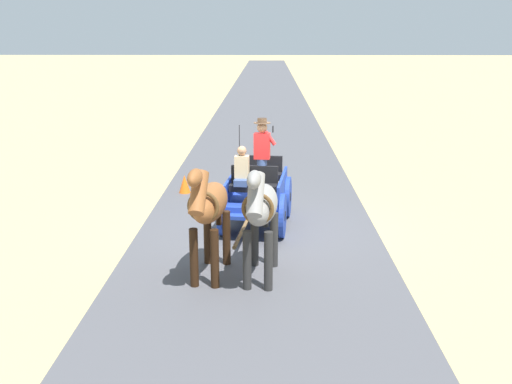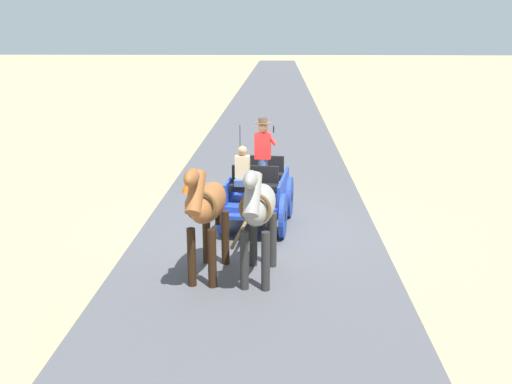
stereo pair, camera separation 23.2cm
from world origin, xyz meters
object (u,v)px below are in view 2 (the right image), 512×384
(horse_drawn_carriage, at_px, (258,191))
(traffic_cone, at_px, (188,184))
(horse_off_side, at_px, (207,206))
(horse_near_side, at_px, (258,209))

(horse_drawn_carriage, bearing_deg, traffic_cone, -54.82)
(horse_drawn_carriage, relative_size, traffic_cone, 9.03)
(horse_off_side, distance_m, traffic_cone, 6.06)
(horse_off_side, bearing_deg, horse_drawn_carriage, -104.85)
(traffic_cone, bearing_deg, horse_drawn_carriage, 125.18)
(horse_near_side, bearing_deg, horse_off_side, -6.22)
(horse_off_side, bearing_deg, horse_near_side, 173.78)
(horse_drawn_carriage, distance_m, horse_off_side, 3.11)
(horse_drawn_carriage, height_order, horse_near_side, horse_drawn_carriage)
(horse_drawn_carriage, relative_size, horse_off_side, 2.04)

